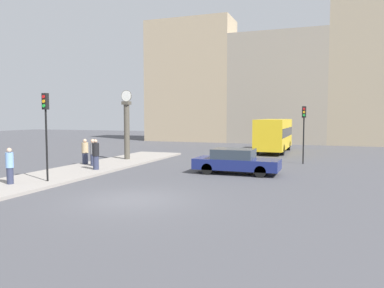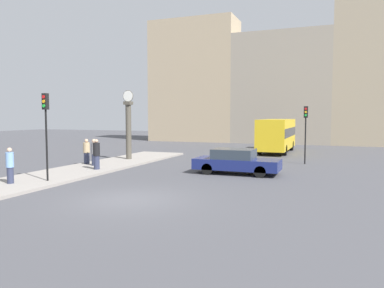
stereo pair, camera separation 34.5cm
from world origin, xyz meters
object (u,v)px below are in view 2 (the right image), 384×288
at_px(street_clock, 128,127).
at_px(pedestrian_grey_jacket, 94,152).
at_px(pedestrian_blue_stripe, 10,166).
at_px(bus_distant, 277,134).
at_px(traffic_light_near, 46,119).
at_px(pedestrian_tan_coat, 87,152).
at_px(traffic_light_far, 306,123).
at_px(sedan_car, 236,161).
at_px(pedestrian_black_jacket, 97,154).

height_order(street_clock, pedestrian_grey_jacket, street_clock).
bearing_deg(pedestrian_blue_stripe, bus_distant, 66.62).
distance_m(pedestrian_blue_stripe, pedestrian_grey_jacket, 6.62).
height_order(traffic_light_near, pedestrian_blue_stripe, traffic_light_near).
distance_m(bus_distant, pedestrian_tan_coat, 16.86).
distance_m(traffic_light_far, pedestrian_grey_jacket, 13.87).
xyz_separation_m(sedan_car, pedestrian_tan_coat, (-9.84, -0.17, 0.22)).
distance_m(pedestrian_tan_coat, pedestrian_grey_jacket, 1.11).
relative_size(sedan_car, pedestrian_grey_jacket, 2.84).
relative_size(traffic_light_far, pedestrian_grey_jacket, 2.33).
bearing_deg(bus_distant, pedestrian_black_jacket, -117.38).
relative_size(sedan_car, pedestrian_blue_stripe, 2.86).
relative_size(bus_distant, pedestrian_black_jacket, 4.55).
height_order(pedestrian_black_jacket, pedestrian_grey_jacket, pedestrian_black_jacket).
bearing_deg(pedestrian_blue_stripe, pedestrian_grey_jacket, 91.68).
bearing_deg(pedestrian_black_jacket, sedan_car, 15.02).
distance_m(traffic_light_far, pedestrian_blue_stripe, 17.83).
relative_size(pedestrian_tan_coat, pedestrian_blue_stripe, 0.98).
height_order(traffic_light_near, traffic_light_far, traffic_light_near).
relative_size(bus_distant, street_clock, 1.62).
xyz_separation_m(bus_distant, traffic_light_near, (-7.87, -19.45, 1.42)).
relative_size(sedan_car, street_clock, 0.96).
xyz_separation_m(pedestrian_tan_coat, pedestrian_blue_stripe, (1.17, -7.15, 0.03)).
distance_m(sedan_car, bus_distant, 13.35).
relative_size(sedan_car, pedestrian_black_jacket, 2.70).
bearing_deg(pedestrian_blue_stripe, traffic_light_far, 47.84).
relative_size(sedan_car, traffic_light_near, 1.14).
xyz_separation_m(pedestrian_blue_stripe, pedestrian_grey_jacket, (-0.19, 6.61, 0.00)).
height_order(sedan_car, traffic_light_near, traffic_light_near).
xyz_separation_m(street_clock, pedestrian_grey_jacket, (-0.15, -3.89, -1.49)).
xyz_separation_m(street_clock, pedestrian_blue_stripe, (0.04, -10.50, -1.50)).
xyz_separation_m(traffic_light_far, street_clock, (-11.94, -2.64, -0.30)).
xyz_separation_m(sedan_car, bus_distant, (0.25, 13.32, 0.96)).
height_order(sedan_car, pedestrian_blue_stripe, pedestrian_blue_stripe).
bearing_deg(street_clock, pedestrian_blue_stripe, -89.79).
bearing_deg(traffic_light_far, pedestrian_black_jacket, -144.20).
bearing_deg(pedestrian_blue_stripe, pedestrian_tan_coat, 99.26).
xyz_separation_m(traffic_light_near, street_clock, (-1.09, 9.31, -0.62)).
distance_m(traffic_light_near, traffic_light_far, 16.15).
distance_m(bus_distant, pedestrian_blue_stripe, 22.50).
bearing_deg(pedestrian_grey_jacket, pedestrian_tan_coat, 151.15).
relative_size(traffic_light_near, street_clock, 0.84).
xyz_separation_m(sedan_car, street_clock, (-8.72, 3.18, 1.75)).
relative_size(pedestrian_tan_coat, pedestrian_grey_jacket, 0.97).
height_order(sedan_car, street_clock, street_clock).
relative_size(bus_distant, traffic_light_near, 1.91).
relative_size(sedan_car, traffic_light_far, 1.22).
height_order(bus_distant, traffic_light_near, traffic_light_near).
height_order(traffic_light_far, pedestrian_blue_stripe, traffic_light_far).
bearing_deg(pedestrian_tan_coat, traffic_light_near, -69.61).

